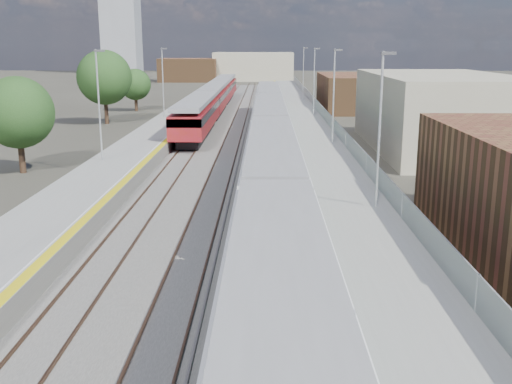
{
  "coord_description": "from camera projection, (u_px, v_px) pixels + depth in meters",
  "views": [
    {
      "loc": [
        1.12,
        -6.67,
        8.78
      ],
      "look_at": [
        0.7,
        20.09,
        2.2
      ],
      "focal_mm": 42.0,
      "sensor_mm": 36.0,
      "label": 1
    }
  ],
  "objects": [
    {
      "name": "tree_c",
      "position": [
        135.0,
        85.0,
        81.16
      ],
      "size": [
        4.21,
        4.21,
        5.7
      ],
      "color": "#382619",
      "rests_on": "ground"
    },
    {
      "name": "tree_d",
      "position": [
        451.0,
        88.0,
        70.96
      ],
      "size": [
        4.45,
        4.45,
        6.02
      ],
      "color": "#382619",
      "rests_on": "ground"
    },
    {
      "name": "tree_a",
      "position": [
        18.0,
        113.0,
        41.31
      ],
      "size": [
        4.98,
        4.98,
        6.75
      ],
      "color": "#382619",
      "rests_on": "ground"
    },
    {
      "name": "ballast_bed",
      "position": [
        232.0,
        136.0,
        59.59
      ],
      "size": [
        10.5,
        155.0,
        0.06
      ],
      "primitive_type": "cube",
      "color": "#565451",
      "rests_on": "ground"
    },
    {
      "name": "buildings",
      "position": [
        184.0,
        37.0,
        140.89
      ],
      "size": [
        72.0,
        185.5,
        40.0
      ],
      "color": "brown",
      "rests_on": "ground"
    },
    {
      "name": "ground",
      "position": [
        254.0,
        140.0,
        57.14
      ],
      "size": [
        320.0,
        320.0,
        0.0
      ],
      "primitive_type": "plane",
      "color": "#47443A",
      "rests_on": "ground"
    },
    {
      "name": "platform_right",
      "position": [
        307.0,
        131.0,
        59.35
      ],
      "size": [
        4.7,
        155.0,
        8.52
      ],
      "color": "slate",
      "rests_on": "ground"
    },
    {
      "name": "tracks",
      "position": [
        238.0,
        132.0,
        61.19
      ],
      "size": [
        8.96,
        160.0,
        0.17
      ],
      "color": "#4C3323",
      "rests_on": "ground"
    },
    {
      "name": "platform_left",
      "position": [
        163.0,
        131.0,
        59.57
      ],
      "size": [
        4.3,
        155.0,
        8.52
      ],
      "color": "slate",
      "rests_on": "ground"
    },
    {
      "name": "tree_b",
      "position": [
        104.0,
        77.0,
        67.44
      ],
      "size": [
        6.14,
        6.14,
        8.32
      ],
      "color": "#382619",
      "rests_on": "ground"
    },
    {
      "name": "green_train",
      "position": [
        271.0,
        139.0,
        42.61
      ],
      "size": [
        2.98,
        82.82,
        3.28
      ],
      "color": "black",
      "rests_on": "ground"
    },
    {
      "name": "red_train",
      "position": [
        214.0,
        98.0,
        77.3
      ],
      "size": [
        2.92,
        59.11,
        3.68
      ],
      "color": "black",
      "rests_on": "ground"
    }
  ]
}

